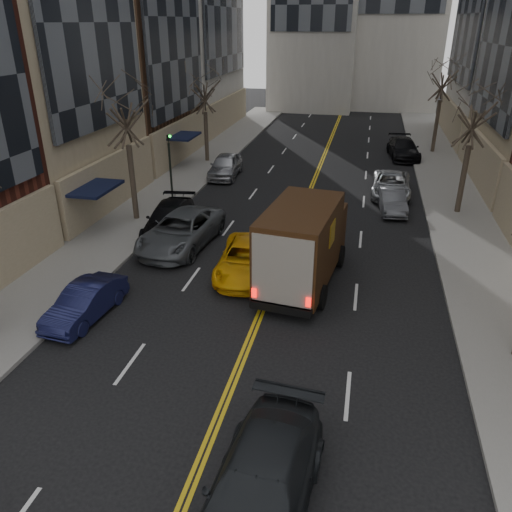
{
  "coord_description": "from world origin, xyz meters",
  "views": [
    {
      "loc": [
        3.36,
        -3.97,
        10.09
      ],
      "look_at": [
        -0.27,
        12.33,
        2.2
      ],
      "focal_mm": 35.0,
      "sensor_mm": 36.0,
      "label": 1
    }
  ],
  "objects": [
    {
      "name": "sidewalk_left",
      "position": [
        -9.0,
        27.0,
        0.07
      ],
      "size": [
        4.0,
        66.0,
        0.15
      ],
      "primitive_type": "cube",
      "color": "slate",
      "rests_on": "ground"
    },
    {
      "name": "sidewalk_right",
      "position": [
        9.0,
        27.0,
        0.07
      ],
      "size": [
        4.0,
        66.0,
        0.15
      ],
      "primitive_type": "cube",
      "color": "slate",
      "rests_on": "ground"
    },
    {
      "name": "tree_lf_mid",
      "position": [
        -8.8,
        20.0,
        6.6
      ],
      "size": [
        3.2,
        3.2,
        8.91
      ],
      "color": "#382D23",
      "rests_on": "sidewalk_left"
    },
    {
      "name": "tree_lf_far",
      "position": [
        -8.8,
        33.0,
        6.02
      ],
      "size": [
        3.2,
        3.2,
        8.12
      ],
      "color": "#382D23",
      "rests_on": "sidewalk_left"
    },
    {
      "name": "tree_rt_mid",
      "position": [
        8.8,
        25.0,
        6.17
      ],
      "size": [
        3.2,
        3.2,
        8.32
      ],
      "color": "#382D23",
      "rests_on": "sidewalk_right"
    },
    {
      "name": "tree_rt_far",
      "position": [
        8.8,
        40.0,
        6.74
      ],
      "size": [
        3.2,
        3.2,
        9.11
      ],
      "color": "#382D23",
      "rests_on": "sidewalk_right"
    },
    {
      "name": "traffic_signal",
      "position": [
        -7.39,
        22.0,
        2.82
      ],
      "size": [
        0.29,
        0.26,
        4.7
      ],
      "color": "black",
      "rests_on": "sidewalk_left"
    },
    {
      "name": "ups_truck",
      "position": [
        1.2,
        14.66,
        1.81
      ],
      "size": [
        3.25,
        6.78,
        3.59
      ],
      "rotation": [
        0.0,
        0.0,
        -0.12
      ],
      "color": "black",
      "rests_on": "ground"
    },
    {
      "name": "observer_sedan",
      "position": [
        1.78,
        3.53,
        0.8
      ],
      "size": [
        2.67,
        5.65,
        1.59
      ],
      "rotation": [
        0.0,
        0.0,
        -0.08
      ],
      "color": "black",
      "rests_on": "ground"
    },
    {
      "name": "taxi",
      "position": [
        -1.3,
        15.03,
        0.7
      ],
      "size": [
        2.74,
        5.21,
        1.4
      ],
      "primitive_type": "imported",
      "rotation": [
        0.0,
        0.0,
        0.09
      ],
      "color": "#E49F09",
      "rests_on": "ground"
    },
    {
      "name": "pedestrian",
      "position": [
        1.01,
        18.18,
        0.9
      ],
      "size": [
        0.61,
        0.76,
        1.8
      ],
      "primitive_type": "imported",
      "rotation": [
        0.0,
        0.0,
        1.27
      ],
      "color": "black",
      "rests_on": "ground"
    },
    {
      "name": "parked_lf_b",
      "position": [
        -6.3,
        10.25,
        0.64
      ],
      "size": [
        1.72,
        4.01,
        1.29
      ],
      "primitive_type": "imported",
      "rotation": [
        0.0,
        0.0,
        -0.09
      ],
      "color": "#111438",
      "rests_on": "ground"
    },
    {
      "name": "parked_lf_c",
      "position": [
        -5.1,
        17.22,
        0.82
      ],
      "size": [
        3.25,
        6.11,
        1.63
      ],
      "primitive_type": "imported",
      "rotation": [
        0.0,
        0.0,
        -0.09
      ],
      "color": "#515559",
      "rests_on": "ground"
    },
    {
      "name": "parked_lf_d",
      "position": [
        -6.3,
        18.72,
        0.76
      ],
      "size": [
        2.78,
        5.44,
        1.51
      ],
      "primitive_type": "imported",
      "rotation": [
        0.0,
        0.0,
        0.13
      ],
      "color": "black",
      "rests_on": "ground"
    },
    {
      "name": "parked_lf_e",
      "position": [
        -6.3,
        29.41,
        0.8
      ],
      "size": [
        2.12,
        4.78,
        1.6
      ],
      "primitive_type": "imported",
      "rotation": [
        0.0,
        0.0,
        0.05
      ],
      "color": "#A7A9AF",
      "rests_on": "ground"
    },
    {
      "name": "parked_rt_a",
      "position": [
        5.1,
        24.61,
        0.64
      ],
      "size": [
        1.74,
        3.99,
        1.28
      ],
      "primitive_type": "imported",
      "rotation": [
        0.0,
        0.0,
        0.1
      ],
      "color": "#4B4D52",
      "rests_on": "ground"
    },
    {
      "name": "parked_rt_b",
      "position": [
        5.1,
        27.62,
        0.71
      ],
      "size": [
        2.48,
        5.16,
        1.42
      ],
      "primitive_type": "imported",
      "rotation": [
        0.0,
        0.0,
        -0.03
      ],
      "color": "#AEB2B6",
      "rests_on": "ground"
    },
    {
      "name": "parked_rt_c",
      "position": [
        6.28,
        37.71,
        0.77
      ],
      "size": [
        2.75,
        5.51,
        1.54
      ],
      "primitive_type": "imported",
      "rotation": [
        0.0,
        0.0,
        0.12
      ],
      "color": "black",
      "rests_on": "ground"
    }
  ]
}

